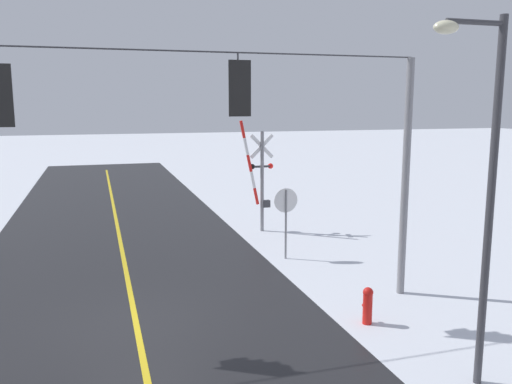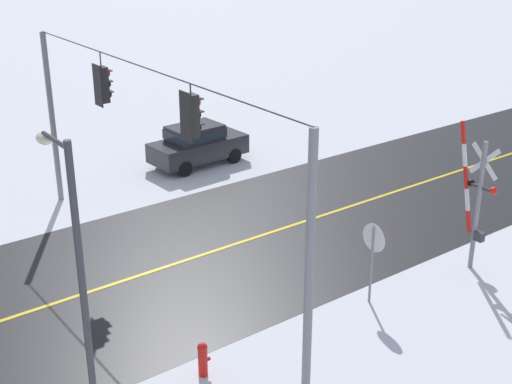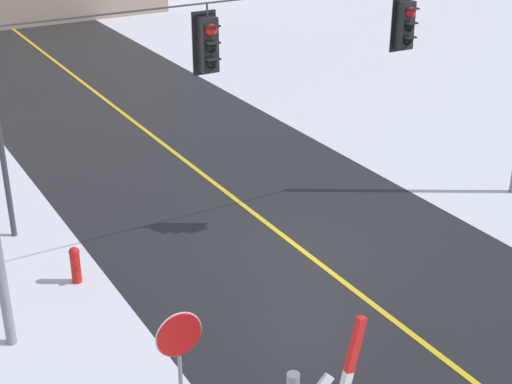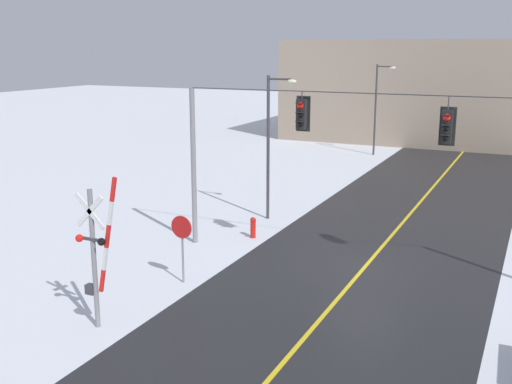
# 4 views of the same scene
# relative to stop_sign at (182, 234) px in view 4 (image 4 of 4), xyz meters

# --- Properties ---
(ground_plane) EXTENTS (160.00, 160.00, 0.00)m
(ground_plane) POSITION_rel_stop_sign_xyz_m (5.13, 3.94, -1.71)
(ground_plane) COLOR silver
(road_asphalt) EXTENTS (9.00, 80.00, 0.01)m
(road_asphalt) POSITION_rel_stop_sign_xyz_m (5.13, 9.94, -1.71)
(road_asphalt) COLOR black
(road_asphalt) RESTS_ON ground
(lane_centre_line) EXTENTS (0.14, 72.00, 0.01)m
(lane_centre_line) POSITION_rel_stop_sign_xyz_m (5.13, 9.94, -1.70)
(lane_centre_line) COLOR gold
(lane_centre_line) RESTS_ON ground
(signal_span) EXTENTS (14.20, 0.47, 6.22)m
(signal_span) POSITION_rel_stop_sign_xyz_m (5.14, 3.93, 2.33)
(signal_span) COLOR gray
(signal_span) RESTS_ON ground
(stop_sign) EXTENTS (0.80, 0.09, 2.35)m
(stop_sign) POSITION_rel_stop_sign_xyz_m (0.00, 0.00, 0.00)
(stop_sign) COLOR gray
(stop_sign) RESTS_ON ground
(railroad_crossing) EXTENTS (1.40, 0.31, 4.41)m
(railroad_crossing) POSITION_rel_stop_sign_xyz_m (-0.35, -3.90, 0.54)
(railroad_crossing) COLOR gray
(railroad_crossing) RESTS_ON ground
(streetlamp_near) EXTENTS (1.39, 0.28, 6.50)m
(streetlamp_near) POSITION_rel_stop_sign_xyz_m (-0.46, 8.45, 2.20)
(streetlamp_near) COLOR #38383D
(streetlamp_near) RESTS_ON ground
(streetlamp_far) EXTENTS (1.39, 0.28, 6.50)m
(streetlamp_far) POSITION_rel_stop_sign_xyz_m (-0.46, 27.38, 2.20)
(streetlamp_far) COLOR #38383D
(streetlamp_far) RESTS_ON ground
(fire_hydrant) EXTENTS (0.24, 0.31, 0.88)m
(fire_hydrant) POSITION_rel_stop_sign_xyz_m (-0.02, 5.50, -1.25)
(fire_hydrant) COLOR red
(fire_hydrant) RESTS_ON ground
(building_distant) EXTENTS (24.05, 14.67, 8.25)m
(building_distant) POSITION_rel_stop_sign_xyz_m (1.99, 38.76, 2.41)
(building_distant) COLOR gray
(building_distant) RESTS_ON ground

